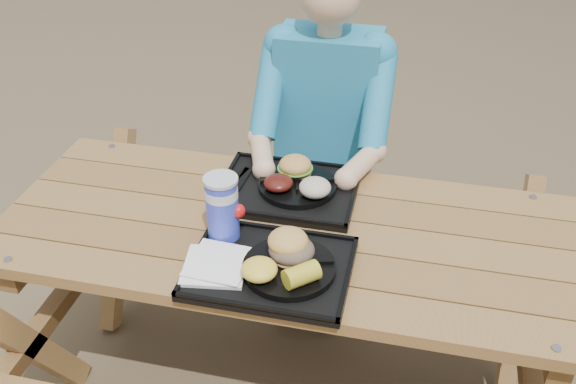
# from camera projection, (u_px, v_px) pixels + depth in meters

# --- Properties ---
(picnic_table) EXTENTS (1.80, 1.49, 0.75)m
(picnic_table) POSITION_uv_depth(u_px,v_px,m) (288.00, 315.00, 2.18)
(picnic_table) COLOR #999999
(picnic_table) RESTS_ON ground
(tray_near) EXTENTS (0.45, 0.35, 0.02)m
(tray_near) POSITION_uv_depth(u_px,v_px,m) (270.00, 269.00, 1.80)
(tray_near) COLOR black
(tray_near) RESTS_ON picnic_table
(tray_far) EXTENTS (0.45, 0.35, 0.02)m
(tray_far) POSITION_uv_depth(u_px,v_px,m) (288.00, 191.00, 2.12)
(tray_far) COLOR black
(tray_far) RESTS_ON picnic_table
(plate_near) EXTENTS (0.26, 0.26, 0.02)m
(plate_near) POSITION_uv_depth(u_px,v_px,m) (289.00, 268.00, 1.77)
(plate_near) COLOR black
(plate_near) RESTS_ON tray_near
(plate_far) EXTENTS (0.26, 0.26, 0.02)m
(plate_far) POSITION_uv_depth(u_px,v_px,m) (298.00, 185.00, 2.11)
(plate_far) COLOR black
(plate_far) RESTS_ON tray_far
(napkin_stack) EXTENTS (0.20, 0.20, 0.02)m
(napkin_stack) POSITION_uv_depth(u_px,v_px,m) (215.00, 265.00, 1.78)
(napkin_stack) COLOR white
(napkin_stack) RESTS_ON tray_near
(soda_cup) EXTENTS (0.09, 0.09, 0.19)m
(soda_cup) POSITION_uv_depth(u_px,v_px,m) (222.00, 209.00, 1.86)
(soda_cup) COLOR #1C2ED2
(soda_cup) RESTS_ON tray_near
(condiment_bbq) EXTENTS (0.05, 0.05, 0.03)m
(condiment_bbq) POSITION_uv_depth(u_px,v_px,m) (284.00, 237.00, 1.88)
(condiment_bbq) COLOR black
(condiment_bbq) RESTS_ON tray_near
(condiment_mustard) EXTENTS (0.05, 0.05, 0.03)m
(condiment_mustard) POSITION_uv_depth(u_px,v_px,m) (297.00, 239.00, 1.87)
(condiment_mustard) COLOR yellow
(condiment_mustard) RESTS_ON tray_near
(sandwich) EXTENTS (0.12, 0.12, 0.12)m
(sandwich) POSITION_uv_depth(u_px,v_px,m) (292.00, 239.00, 1.76)
(sandwich) COLOR #DEA24E
(sandwich) RESTS_ON plate_near
(mac_cheese) EXTENTS (0.10, 0.10, 0.05)m
(mac_cheese) POSITION_uv_depth(u_px,v_px,m) (259.00, 270.00, 1.71)
(mac_cheese) COLOR yellow
(mac_cheese) RESTS_ON plate_near
(corn_cob) EXTENTS (0.13, 0.13, 0.06)m
(corn_cob) POSITION_uv_depth(u_px,v_px,m) (301.00, 275.00, 1.69)
(corn_cob) COLOR gold
(corn_cob) RESTS_ON plate_near
(cutlery_far) EXTENTS (0.04, 0.16, 0.01)m
(cutlery_far) POSITION_uv_depth(u_px,v_px,m) (242.00, 179.00, 2.16)
(cutlery_far) COLOR black
(cutlery_far) RESTS_ON tray_far
(burger) EXTENTS (0.11, 0.11, 0.10)m
(burger) POSITION_uv_depth(u_px,v_px,m) (295.00, 161.00, 2.13)
(burger) COLOR gold
(burger) RESTS_ON plate_far
(baked_beans) EXTENTS (0.10, 0.10, 0.04)m
(baked_beans) POSITION_uv_depth(u_px,v_px,m) (278.00, 183.00, 2.07)
(baked_beans) COLOR #4B140F
(baked_beans) RESTS_ON plate_far
(potato_salad) EXTENTS (0.10, 0.10, 0.06)m
(potato_salad) POSITION_uv_depth(u_px,v_px,m) (315.00, 188.00, 2.03)
(potato_salad) COLOR beige
(potato_salad) RESTS_ON plate_far
(diner) EXTENTS (0.48, 0.84, 1.28)m
(diner) POSITION_uv_depth(u_px,v_px,m) (325.00, 152.00, 2.57)
(diner) COLOR #199BB1
(diner) RESTS_ON ground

